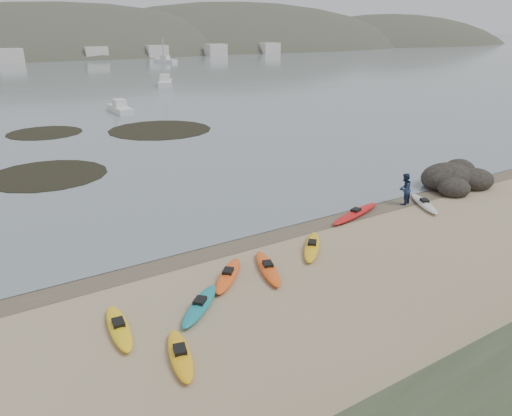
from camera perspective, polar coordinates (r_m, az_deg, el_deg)
ground at (r=25.99m, az=0.00°, el=-3.11°), size 600.00×600.00×0.00m
wet_sand at (r=25.76m, az=0.36°, el=-3.32°), size 60.00×60.00×0.00m
kayaks at (r=23.04m, az=3.63°, el=-5.87°), size 21.44×8.99×0.34m
person_east at (r=31.41m, az=16.62°, el=2.09°), size 1.12×0.98×1.96m
rock_cluster at (r=36.41m, az=21.81°, el=2.74°), size 5.49×4.07×1.96m
kelp_mats at (r=49.28m, az=-16.83°, el=7.31°), size 22.98×23.96×0.04m
moored_boats at (r=97.09m, az=-25.08°, el=12.58°), size 93.99×90.62×1.21m
far_hills at (r=221.88m, az=-19.47°, el=12.26°), size 550.00×135.00×80.00m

